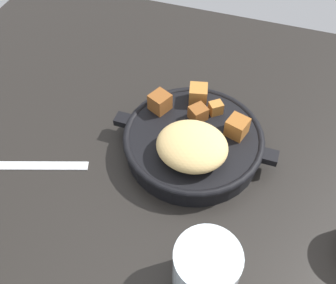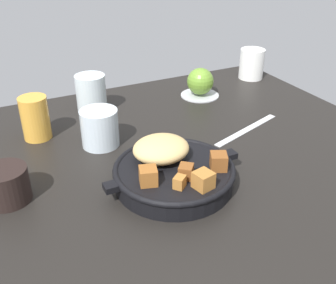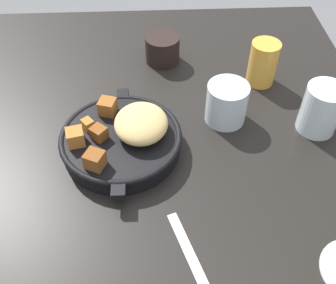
% 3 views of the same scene
% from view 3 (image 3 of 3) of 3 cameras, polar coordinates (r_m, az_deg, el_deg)
% --- Properties ---
extents(ground_plane, '(1.10, 0.95, 0.02)m').
position_cam_3_polar(ground_plane, '(0.77, -2.61, -2.34)').
color(ground_plane, black).
extents(cast_iron_skillet, '(0.27, 0.23, 0.08)m').
position_cam_3_polar(cast_iron_skillet, '(0.75, -6.47, 0.59)').
color(cast_iron_skillet, black).
rests_on(cast_iron_skillet, ground_plane).
extents(butter_knife, '(0.22, 0.09, 0.00)m').
position_cam_3_polar(butter_knife, '(0.62, 4.50, -18.43)').
color(butter_knife, silver).
rests_on(butter_knife, ground_plane).
extents(water_glass_tall, '(0.08, 0.08, 0.10)m').
position_cam_3_polar(water_glass_tall, '(0.83, 21.19, 4.43)').
color(water_glass_tall, silver).
rests_on(water_glass_tall, ground_plane).
extents(water_glass_short, '(0.08, 0.08, 0.08)m').
position_cam_3_polar(water_glass_short, '(0.81, 8.43, 5.56)').
color(water_glass_short, silver).
rests_on(water_glass_short, ground_plane).
extents(coffee_mug_dark, '(0.08, 0.08, 0.06)m').
position_cam_3_polar(coffee_mug_dark, '(0.97, -0.80, 13.25)').
color(coffee_mug_dark, black).
rests_on(coffee_mug_dark, ground_plane).
extents(juice_glass_amber, '(0.06, 0.06, 0.10)m').
position_cam_3_polar(juice_glass_amber, '(0.91, 13.49, 10.99)').
color(juice_glass_amber, gold).
rests_on(juice_glass_amber, ground_plane).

